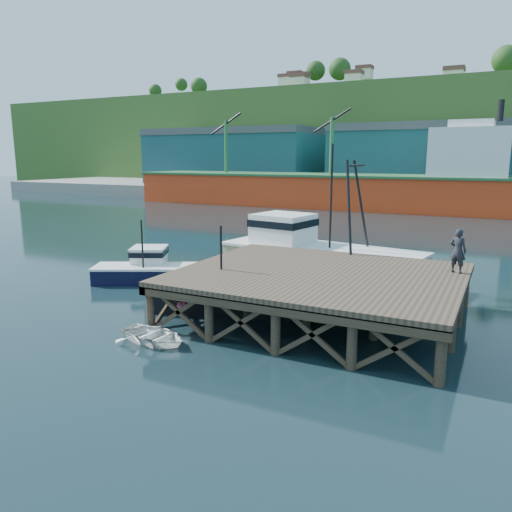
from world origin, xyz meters
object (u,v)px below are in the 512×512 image
Objects in this scene: boat_navy at (147,268)px; boat_black at (226,293)px; trawler at (316,253)px; dockworker at (458,251)px; dinghy at (153,335)px.

boat_black is (6.81, -2.56, 0.01)m from boat_navy.
boat_black is at bearing -95.77° from trawler.
trawler reaches higher than boat_navy.
dockworker is at bearing -17.09° from trawler.
boat_navy reaches higher than dinghy.
boat_navy is 0.88× the size of boat_black.
dockworker is at bearing 0.92° from boat_black.
dinghy is 13.41m from dockworker.
dinghy is (-2.21, -12.30, -1.30)m from trawler.
trawler is at bearing 1.27° from boat_navy.
boat_black reaches higher than dockworker.
dockworker is at bearing -42.36° from dinghy.
boat_navy is at bearing 48.24° from dinghy.
trawler is at bearing -2.13° from dinghy.
boat_black reaches higher than dinghy.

